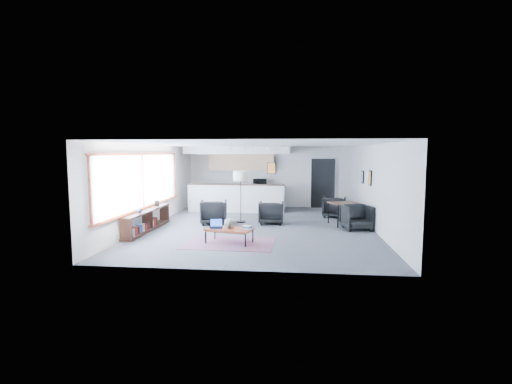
# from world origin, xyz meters

# --- Properties ---
(room) EXTENTS (7.02, 9.02, 2.62)m
(room) POSITION_xyz_m (0.00, 0.00, 1.30)
(room) COLOR #4A4A4C
(room) RESTS_ON ground
(window) EXTENTS (0.10, 5.95, 1.66)m
(window) POSITION_xyz_m (-3.46, -0.90, 1.46)
(window) COLOR #8CBFFF
(window) RESTS_ON room
(console) EXTENTS (0.35, 3.00, 0.80)m
(console) POSITION_xyz_m (-3.30, -1.05, 0.33)
(console) COLOR #331A11
(console) RESTS_ON floor
(kitchenette) EXTENTS (4.20, 1.96, 2.60)m
(kitchenette) POSITION_xyz_m (-1.20, 3.71, 1.38)
(kitchenette) COLOR white
(kitchenette) RESTS_ON floor
(doorway) EXTENTS (1.10, 0.12, 2.15)m
(doorway) POSITION_xyz_m (2.30, 4.42, 1.07)
(doorway) COLOR black
(doorway) RESTS_ON room
(track_light) EXTENTS (1.60, 0.07, 0.15)m
(track_light) POSITION_xyz_m (-0.59, 2.20, 2.53)
(track_light) COLOR silver
(track_light) RESTS_ON room
(wall_art_lower) EXTENTS (0.03, 0.38, 0.48)m
(wall_art_lower) POSITION_xyz_m (3.47, 0.40, 1.55)
(wall_art_lower) COLOR black
(wall_art_lower) RESTS_ON room
(wall_art_upper) EXTENTS (0.03, 0.34, 0.44)m
(wall_art_upper) POSITION_xyz_m (3.47, 1.70, 1.50)
(wall_art_upper) COLOR black
(wall_art_upper) RESTS_ON room
(kilim_rug) EXTENTS (2.35, 1.63, 0.01)m
(kilim_rug) POSITION_xyz_m (-0.57, -2.28, 0.01)
(kilim_rug) COLOR #673A50
(kilim_rug) RESTS_ON floor
(coffee_table) EXTENTS (1.30, 0.89, 0.39)m
(coffee_table) POSITION_xyz_m (-0.57, -2.28, 0.36)
(coffee_table) COLOR maroon
(coffee_table) RESTS_ON floor
(laptop) EXTENTS (0.37, 0.33, 0.23)m
(laptop) POSITION_xyz_m (-0.93, -2.23, 0.46)
(laptop) COLOR black
(laptop) RESTS_ON coffee_table
(ceramic_pot) EXTENTS (0.27, 0.27, 0.27)m
(ceramic_pot) POSITION_xyz_m (-0.58, -2.28, 0.52)
(ceramic_pot) COLOR gray
(ceramic_pot) RESTS_ON coffee_table
(book_stack) EXTENTS (0.34, 0.31, 0.08)m
(book_stack) POSITION_xyz_m (-0.11, -2.25, 0.43)
(book_stack) COLOR silver
(book_stack) RESTS_ON coffee_table
(coaster) EXTENTS (0.11, 0.11, 0.01)m
(coaster) POSITION_xyz_m (-0.44, -2.47, 0.39)
(coaster) COLOR #E5590C
(coaster) RESTS_ON coffee_table
(armchair_left) EXTENTS (0.97, 0.92, 0.87)m
(armchair_left) POSITION_xyz_m (-1.55, 0.27, 0.43)
(armchair_left) COLOR black
(armchair_left) RESTS_ON floor
(armchair_right) EXTENTS (0.80, 0.75, 0.82)m
(armchair_right) POSITION_xyz_m (0.34, 0.50, 0.41)
(armchair_right) COLOR black
(armchair_right) RESTS_ON floor
(floor_lamp) EXTENTS (0.66, 0.66, 1.73)m
(floor_lamp) POSITION_xyz_m (-0.71, 0.71, 1.51)
(floor_lamp) COLOR black
(floor_lamp) RESTS_ON floor
(dining_table) EXTENTS (1.09, 1.09, 0.74)m
(dining_table) POSITION_xyz_m (2.72, 0.52, 0.67)
(dining_table) COLOR #331A11
(dining_table) RESTS_ON floor
(dining_chair_near) EXTENTS (0.82, 0.78, 0.71)m
(dining_chair_near) POSITION_xyz_m (3.00, -0.18, 0.36)
(dining_chair_near) COLOR black
(dining_chair_near) RESTS_ON floor
(dining_chair_far) EXTENTS (0.78, 0.74, 0.70)m
(dining_chair_far) POSITION_xyz_m (2.54, 2.03, 0.35)
(dining_chair_far) COLOR black
(dining_chair_far) RESTS_ON floor
(microwave) EXTENTS (0.56, 0.31, 0.38)m
(microwave) POSITION_xyz_m (-0.38, 4.15, 1.12)
(microwave) COLOR black
(microwave) RESTS_ON kitchenette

